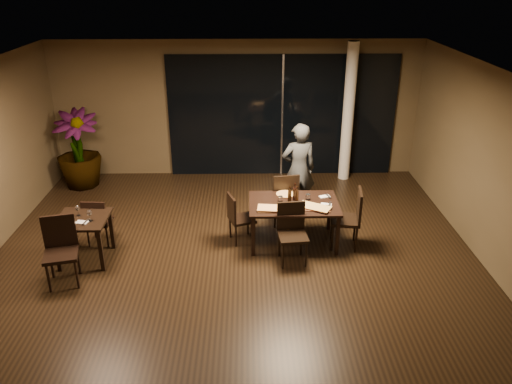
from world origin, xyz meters
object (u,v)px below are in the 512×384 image
object	(u,v)px
chair_main_far	(284,196)
diner	(299,169)
chair_main_near	(292,229)
chair_side_near	(61,246)
chair_side_far	(97,220)
chair_main_left	(238,216)
side_table	(83,225)
main_table	(294,207)
bottle_a	(290,194)
bottle_c	(295,192)
potted_plant	(78,149)
bottle_b	(297,194)
chair_main_right	(351,216)

from	to	relation	value
chair_main_far	diner	size ratio (longest dim) A/B	0.57
chair_main_near	chair_side_near	bearing A→B (deg)	-177.58
chair_side_far	chair_main_left	bearing A→B (deg)	-174.56
side_table	chair_main_far	distance (m)	3.49
main_table	chair_main_near	world-z (taller)	chair_main_near
chair_side_far	bottle_a	xyz separation A→B (m)	(3.25, 0.10, 0.41)
main_table	bottle_c	world-z (taller)	bottle_c
main_table	chair_main_left	world-z (taller)	chair_main_left
side_table	potted_plant	world-z (taller)	potted_plant
chair_main_near	chair_main_left	distance (m)	1.06
chair_side_far	bottle_c	xyz separation A→B (m)	(3.34, 0.15, 0.42)
chair_main_left	bottle_a	xyz separation A→B (m)	(0.88, 0.02, 0.40)
chair_main_far	potted_plant	bearing A→B (deg)	-34.18
chair_main_left	bottle_a	size ratio (longest dim) A/B	3.20
chair_side_far	diner	world-z (taller)	diner
chair_main_near	diner	size ratio (longest dim) A/B	0.55
potted_plant	chair_main_far	bearing A→B (deg)	-23.71
chair_main_left	diner	bearing A→B (deg)	-64.68
main_table	chair_main_near	xyz separation A→B (m)	(-0.07, -0.55, -0.13)
diner	bottle_a	bearing A→B (deg)	67.29
main_table	bottle_c	bearing A→B (deg)	77.19
bottle_b	bottle_c	distance (m)	0.08
chair_main_left	chair_side_far	bearing A→B (deg)	72.80
chair_main_near	diner	xyz separation A→B (m)	(0.26, 1.71, 0.35)
chair_main_right	potted_plant	bearing A→B (deg)	-109.20
chair_side_near	bottle_c	xyz separation A→B (m)	(3.59, 1.19, 0.32)
side_table	diner	bearing A→B (deg)	24.77
bottle_c	chair_main_left	bearing A→B (deg)	-175.95
chair_main_far	bottle_b	bearing A→B (deg)	93.95
chair_main_left	bottle_c	distance (m)	1.06
main_table	side_table	xyz separation A→B (m)	(-3.40, -0.50, -0.05)
chair_main_right	chair_side_near	distance (m)	4.60
chair_main_far	diner	distance (m)	0.67
side_table	bottle_a	distance (m)	3.39
chair_side_near	bottle_c	distance (m)	3.79
chair_main_far	chair_side_far	xyz separation A→B (m)	(-3.21, -0.70, -0.09)
diner	chair_main_right	bearing A→B (deg)	110.41
main_table	chair_main_right	distance (m)	0.96
diner	bottle_c	bearing A→B (deg)	71.57
side_table	potted_plant	xyz separation A→B (m)	(-0.97, 3.02, 0.21)
main_table	side_table	world-z (taller)	same
chair_main_near	bottle_c	bearing A→B (deg)	75.52
chair_main_near	bottle_c	xyz separation A→B (m)	(0.10, 0.66, 0.36)
chair_main_far	diner	world-z (taller)	diner
chair_main_far	bottle_b	xyz separation A→B (m)	(0.16, -0.62, 0.32)
chair_main_left	potted_plant	world-z (taller)	potted_plant
chair_side_far	potted_plant	size ratio (longest dim) A/B	0.52
bottle_a	bottle_c	size ratio (longest dim) A/B	0.90
bottle_a	bottle_b	xyz separation A→B (m)	(0.12, -0.02, 0.00)
diner	bottle_b	bearing A→B (deg)	73.33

